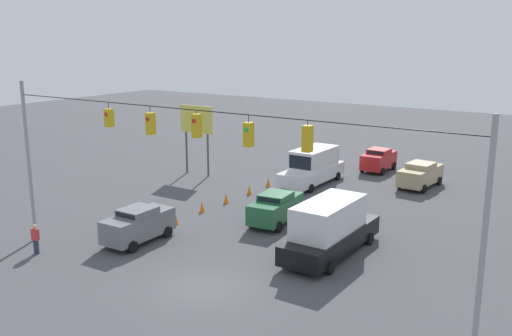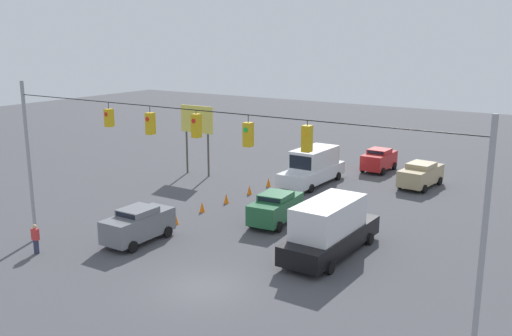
% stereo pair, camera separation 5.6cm
% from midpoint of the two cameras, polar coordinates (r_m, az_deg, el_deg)
% --- Properties ---
extents(ground_plane, '(140.00, 140.00, 0.00)m').
position_cam_midpoint_polar(ground_plane, '(26.79, -5.36, -11.84)').
color(ground_plane, '#47474C').
extents(overhead_signal_span, '(23.98, 0.38, 8.93)m').
position_cam_midpoint_polar(overhead_signal_span, '(24.71, -5.80, 0.37)').
color(overhead_signal_span, '#939399').
rests_on(overhead_signal_span, ground_plane).
extents(sedan_green_withflow_mid, '(2.38, 4.57, 1.90)m').
position_cam_midpoint_polar(sedan_green_withflow_mid, '(35.01, 1.93, -3.96)').
color(sedan_green_withflow_mid, '#236038').
rests_on(sedan_green_withflow_mid, ground_plane).
extents(box_truck_black_crossing_near, '(2.64, 7.46, 2.99)m').
position_cam_midpoint_polar(box_truck_black_crossing_near, '(30.14, 7.37, -5.98)').
color(box_truck_black_crossing_near, black).
rests_on(box_truck_black_crossing_near, ground_plane).
extents(box_truck_white_withflow_far, '(2.62, 6.90, 2.77)m').
position_cam_midpoint_polar(box_truck_white_withflow_far, '(44.33, 5.66, 0.16)').
color(box_truck_white_withflow_far, silver).
rests_on(box_truck_white_withflow_far, ground_plane).
extents(sedan_grey_parked_shoulder, '(2.03, 4.32, 1.96)m').
position_cam_midpoint_polar(sedan_grey_parked_shoulder, '(32.53, -11.74, -5.53)').
color(sedan_grey_parked_shoulder, slate).
rests_on(sedan_grey_parked_shoulder, ground_plane).
extents(sedan_tan_oncoming_deep, '(2.43, 4.75, 1.88)m').
position_cam_midpoint_polar(sedan_tan_oncoming_deep, '(44.98, 16.09, -0.61)').
color(sedan_tan_oncoming_deep, tan).
rests_on(sedan_tan_oncoming_deep, ground_plane).
extents(sedan_red_withflow_deep, '(2.08, 3.90, 1.92)m').
position_cam_midpoint_polar(sedan_red_withflow_deep, '(49.39, 12.13, 0.84)').
color(sedan_red_withflow_deep, red).
rests_on(sedan_red_withflow_deep, ground_plane).
extents(traffic_cone_nearest, '(0.36, 0.36, 0.70)m').
position_cam_midpoint_polar(traffic_cone_nearest, '(33.44, -11.60, -6.23)').
color(traffic_cone_nearest, orange).
rests_on(traffic_cone_nearest, ground_plane).
extents(traffic_cone_second, '(0.36, 0.36, 0.70)m').
position_cam_midpoint_polar(traffic_cone_second, '(35.25, -8.10, -5.07)').
color(traffic_cone_second, orange).
rests_on(traffic_cone_second, ground_plane).
extents(traffic_cone_third, '(0.36, 0.36, 0.70)m').
position_cam_midpoint_polar(traffic_cone_third, '(37.45, -5.47, -3.89)').
color(traffic_cone_third, orange).
rests_on(traffic_cone_third, ground_plane).
extents(traffic_cone_fourth, '(0.36, 0.36, 0.70)m').
position_cam_midpoint_polar(traffic_cone_fourth, '(39.24, -3.05, -3.06)').
color(traffic_cone_fourth, orange).
rests_on(traffic_cone_fourth, ground_plane).
extents(traffic_cone_fifth, '(0.36, 0.36, 0.70)m').
position_cam_midpoint_polar(traffic_cone_fifth, '(41.35, -0.72, -2.19)').
color(traffic_cone_fifth, orange).
rests_on(traffic_cone_fifth, ground_plane).
extents(traffic_cone_farthest, '(0.36, 0.36, 0.70)m').
position_cam_midpoint_polar(traffic_cone_farthest, '(43.49, 1.19, -1.42)').
color(traffic_cone_farthest, orange).
rests_on(traffic_cone_farthest, ground_plane).
extents(roadside_billboard, '(3.21, 0.16, 5.72)m').
position_cam_midpoint_polar(roadside_billboard, '(46.72, -6.00, 4.26)').
color(roadside_billboard, '#4C473D').
rests_on(roadside_billboard, ground_plane).
extents(pedestrian, '(0.40, 0.28, 1.62)m').
position_cam_midpoint_polar(pedestrian, '(32.41, -21.23, -6.66)').
color(pedestrian, '#2D334C').
rests_on(pedestrian, ground_plane).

